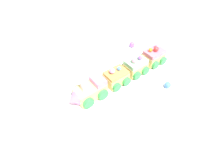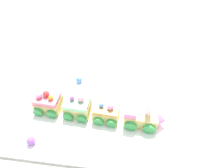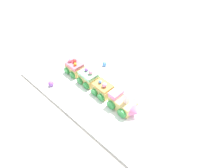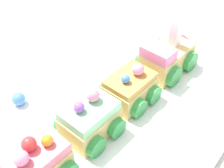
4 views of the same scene
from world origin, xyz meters
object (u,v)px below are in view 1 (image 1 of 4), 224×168
Objects in this scene: cake_car_mint at (135,66)px; cake_car_strawberry at (154,56)px; cake_car_caramel at (116,77)px; gumball_purple at (132,44)px; gumball_blue at (168,85)px; cake_train_locomotive at (88,92)px.

cake_car_strawberry is (-0.10, 0.00, 0.00)m from cake_car_mint.
cake_car_caramel is 0.23m from gumball_purple.
gumball_blue is 0.27m from gumball_purple.
cake_car_mint is at bearing 48.85° from gumball_purple.
cake_car_caramel is at bearing -0.02° from cake_car_strawberry.
cake_train_locomotive is 0.30m from cake_car_strawberry.
cake_train_locomotive reaches higher than cake_car_caramel.
cake_car_strawberry is 3.30× the size of gumball_purple.
cake_train_locomotive is 1.56× the size of cake_car_strawberry.
cake_train_locomotive reaches higher than gumball_blue.
cake_car_mint is (-0.09, 0.01, 0.00)m from cake_car_caramel.
gumball_blue is (-0.03, 0.13, -0.02)m from cake_car_mint.
gumball_blue is (-0.23, 0.14, -0.02)m from cake_train_locomotive.
cake_car_mint is 3.61× the size of gumball_blue.
cake_car_mint reaches higher than gumball_blue.
cake_train_locomotive is at bearing -31.09° from gumball_blue.
cake_train_locomotive is 5.15× the size of gumball_purple.
cake_car_caramel is 1.00× the size of cake_car_mint.
cake_car_mint is at bearing -78.20° from gumball_blue.
cake_car_strawberry is (-0.19, 0.01, 0.00)m from cake_car_caramel.
gumball_purple reaches higher than gumball_blue.
cake_train_locomotive reaches higher than cake_car_strawberry.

